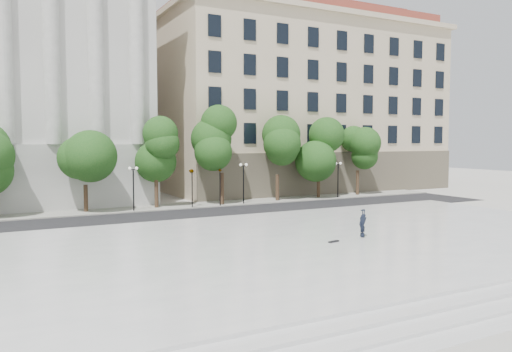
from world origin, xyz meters
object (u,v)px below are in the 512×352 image
object	(u,v)px
person_lying	(362,234)
skateboard	(334,241)
traffic_light_east	(220,169)
traffic_light_west	(192,169)

from	to	relation	value
person_lying	skateboard	world-z (taller)	person_lying
traffic_light_east	skateboard	xyz separation A→B (m)	(-1.86, -20.55, -3.15)
traffic_light_east	person_lying	distance (m)	20.41
traffic_light_west	skateboard	distance (m)	20.82
traffic_light_east	skateboard	bearing A→B (deg)	-95.17
traffic_light_west	person_lying	distance (m)	20.69
traffic_light_west	traffic_light_east	bearing A→B (deg)	0.00
traffic_light_west	traffic_light_east	distance (m)	2.83
person_lying	skateboard	distance (m)	2.44
traffic_light_east	person_lying	size ratio (longest dim) A/B	2.46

